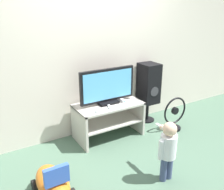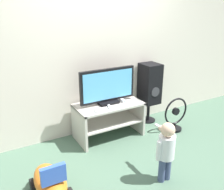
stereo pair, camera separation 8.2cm
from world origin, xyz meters
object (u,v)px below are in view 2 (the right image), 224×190
Objects in this scene: speaker_tower at (150,85)px; ride_on_toy at (50,182)px; floor_fan at (175,116)px; remote_secondary at (109,107)px; game_console at (122,100)px; television at (108,87)px; child at (166,147)px; remote_primary at (97,111)px.

ride_on_toy is at bearing -154.38° from speaker_tower.
floor_fan is at bearing -71.27° from speaker_tower.
game_console is at bearing 21.83° from remote_secondary.
television is 0.33m from game_console.
child is (-0.16, -1.18, -0.13)m from game_console.
ride_on_toy is at bearing -149.32° from game_console.
game_console is at bearing -10.03° from television.
television is 1.55m from ride_on_toy.
game_console is 0.22× the size of child.
television is 1.40× the size of ride_on_toy.
speaker_tower is 1.65× the size of ride_on_toy.
child reaches higher than ride_on_toy.
child is at bearing -120.54° from speaker_tower.
remote_primary is (-0.28, -0.19, -0.25)m from television.
television is 1.18× the size of child.
ride_on_toy is at bearing -142.75° from remote_primary.
television is at bearing 159.64° from floor_fan.
speaker_tower is at bearing 15.87° from remote_secondary.
speaker_tower is (0.85, 0.11, -0.14)m from television.
television is at bearing -172.80° from speaker_tower.
ride_on_toy is (-1.37, -0.81, -0.37)m from game_console.
game_console is at bearing 82.50° from child.
game_console reaches higher than floor_fan.
television reaches higher than floor_fan.
television is at bearing 34.34° from remote_primary.
game_console is 0.29× the size of floor_fan.
game_console reaches higher than remote_primary.
remote_primary reaches higher than floor_fan.
remote_primary is 0.22× the size of ride_on_toy.
remote_secondary is (-0.28, -0.11, -0.01)m from game_console.
ride_on_toy is (-2.00, -0.96, -0.47)m from speaker_tower.
game_console is at bearing 30.68° from ride_on_toy.
child reaches higher than remote_secondary.
remote_secondary is 0.22× the size of ride_on_toy.
child is at bearing -17.18° from ride_on_toy.
game_console is (0.22, -0.04, -0.24)m from television.
remote_primary reaches higher than ride_on_toy.
floor_fan is at bearing -8.23° from remote_primary.
floor_fan is (1.01, -0.38, -0.55)m from television.
game_console is 0.65m from speaker_tower.
television reaches higher than ride_on_toy.
game_console is 1.17× the size of remote_secondary.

